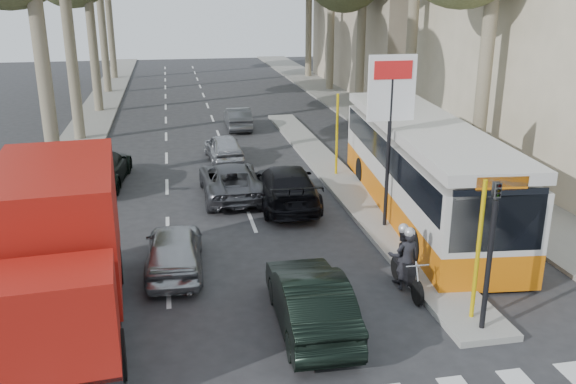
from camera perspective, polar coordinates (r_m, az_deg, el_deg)
name	(u,v)px	position (r m, az deg, el deg)	size (l,w,h in m)	color
ground	(326,315)	(14.95, 3.55, -11.37)	(120.00, 120.00, 0.00)	#28282B
sidewalk_right	(359,110)	(40.09, 6.63, 7.59)	(3.20, 70.00, 0.12)	gray
median_left	(98,111)	(41.48, -17.37, 7.24)	(2.40, 64.00, 0.12)	gray
traffic_island	(336,175)	(25.54, 4.50, 1.57)	(1.50, 26.00, 0.16)	gray
billboard	(390,117)	(19.12, 9.54, 6.90)	(1.50, 12.10, 5.60)	yellow
traffic_light_island	(492,232)	(13.78, 18.58, -3.55)	(0.16, 0.41, 3.60)	black
silver_hatchback	(174,249)	(17.08, -10.59, -5.29)	(1.54, 3.84, 1.31)	#A7AAAF
dark_hatchback	(310,299)	(14.11, 2.08, -10.00)	(1.49, 4.27, 1.41)	black
queue_car_a	(231,180)	(22.98, -5.39, 1.11)	(2.14, 4.64, 1.29)	#48494F
queue_car_b	(286,186)	(21.94, -0.18, 0.60)	(2.04, 5.02, 1.46)	black
queue_car_c	(224,147)	(28.08, -6.05, 4.19)	(1.46, 3.62, 1.23)	#A5A7AD
queue_car_d	(238,118)	(34.60, -4.71, 6.89)	(1.30, 3.72, 1.23)	#45484C
queue_car_e	(99,168)	(25.38, -17.24, 2.17)	(2.00, 4.92, 1.43)	black
red_truck	(57,247)	(14.65, -20.78, -4.84)	(3.10, 7.03, 3.66)	black
city_bus	(421,165)	(21.35, 12.37, 2.46)	(3.94, 12.66, 3.28)	orange
motorcycle	(405,259)	(16.13, 10.85, -6.17)	(0.74, 2.08, 1.77)	black
pedestrian_near	(444,158)	(25.60, 14.42, 3.09)	(0.97, 0.47, 1.65)	#372F47
pedestrian_far	(486,178)	(22.72, 18.08, 1.21)	(1.24, 0.55, 1.92)	#6F6253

